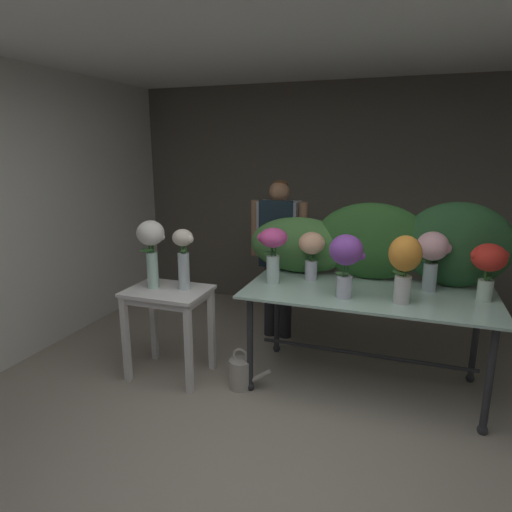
{
  "coord_description": "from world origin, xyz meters",
  "views": [
    {
      "loc": [
        0.69,
        -1.86,
        1.89
      ],
      "look_at": [
        -0.45,
        1.35,
        1.05
      ],
      "focal_mm": 30.83,
      "sensor_mm": 36.0,
      "label": 1
    }
  ],
  "objects": [
    {
      "name": "vase_white_roses_tall",
      "position": [
        -1.27,
        1.13,
        1.14
      ],
      "size": [
        0.22,
        0.22,
        0.56
      ],
      "color": "silver",
      "rests_on": "side_table_white"
    },
    {
      "name": "florist",
      "position": [
        -0.51,
        2.2,
        0.98
      ],
      "size": [
        0.57,
        0.24,
        1.59
      ],
      "color": "#232328",
      "rests_on": "ground"
    },
    {
      "name": "vase_peach_ranunculus",
      "position": [
        -0.06,
        1.65,
        1.07
      ],
      "size": [
        0.22,
        0.22,
        0.41
      ],
      "color": "silver",
      "rests_on": "display_table_glass"
    },
    {
      "name": "wall_left",
      "position": [
        -2.61,
        1.64,
        1.31
      ],
      "size": [
        0.12,
        3.41,
        2.62
      ],
      "primitive_type": "cube",
      "color": "silver",
      "rests_on": "ground"
    },
    {
      "name": "vase_blush_stock",
      "position": [
        0.87,
        1.66,
        1.11
      ],
      "size": [
        0.26,
        0.24,
        0.47
      ],
      "color": "silver",
      "rests_on": "display_table_glass"
    },
    {
      "name": "watering_can",
      "position": [
        -0.5,
        1.13,
        0.13
      ],
      "size": [
        0.35,
        0.18,
        0.34
      ],
      "color": "#B7B2A8",
      "rests_on": "ground"
    },
    {
      "name": "side_table_white",
      "position": [
        -1.14,
        1.13,
        0.64
      ],
      "size": [
        0.66,
        0.5,
        0.76
      ],
      "color": "white",
      "rests_on": "ground"
    },
    {
      "name": "display_table_glass",
      "position": [
        0.43,
        1.49,
        0.69
      ],
      "size": [
        1.88,
        0.93,
        0.82
      ],
      "color": "#ADD3C4",
      "rests_on": "ground"
    },
    {
      "name": "vase_fuchsia_carnations",
      "position": [
        -0.34,
        1.45,
        1.11
      ],
      "size": [
        0.25,
        0.23,
        0.46
      ],
      "color": "silver",
      "rests_on": "display_table_glass"
    },
    {
      "name": "vase_cream_lisianthus_tall",
      "position": [
        -1.01,
        1.18,
        1.06
      ],
      "size": [
        0.18,
        0.16,
        0.5
      ],
      "color": "silver",
      "rests_on": "side_table_white"
    },
    {
      "name": "ceiling_slab",
      "position": [
        0.0,
        1.64,
        2.68
      ],
      "size": [
        5.35,
        3.41,
        0.12
      ],
      "primitive_type": "cube",
      "color": "silver",
      "rests_on": "wall_back"
    },
    {
      "name": "vase_violet_lilies",
      "position": [
        0.27,
        1.28,
        1.12
      ],
      "size": [
        0.26,
        0.24,
        0.48
      ],
      "color": "silver",
      "rests_on": "display_table_glass"
    },
    {
      "name": "vase_sunset_anemones",
      "position": [
        0.68,
        1.3,
        1.11
      ],
      "size": [
        0.23,
        0.23,
        0.49
      ],
      "color": "silver",
      "rests_on": "display_table_glass"
    },
    {
      "name": "vase_scarlet_roses",
      "position": [
        1.24,
        1.55,
        1.09
      ],
      "size": [
        0.25,
        0.24,
        0.42
      ],
      "color": "silver",
      "rests_on": "display_table_glass"
    },
    {
      "name": "foliage_backdrop",
      "position": [
        0.46,
        1.83,
        1.12
      ],
      "size": [
        2.13,
        0.29,
        0.68
      ],
      "color": "#477F3D",
      "rests_on": "display_table_glass"
    },
    {
      "name": "wall_back",
      "position": [
        0.0,
        3.29,
        1.31
      ],
      "size": [
        5.23,
        0.12,
        2.62
      ],
      "primitive_type": "cube",
      "color": "#5B564C",
      "rests_on": "ground"
    },
    {
      "name": "ground_plane",
      "position": [
        0.0,
        1.64,
        0.0
      ],
      "size": [
        7.23,
        7.23,
        0.0
      ],
      "primitive_type": "plane",
      "color": "#9E9384"
    }
  ]
}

